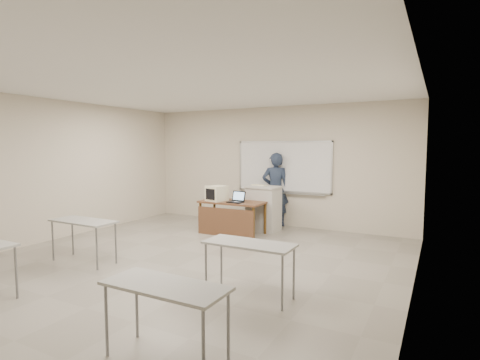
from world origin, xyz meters
The scene contains 10 objects.
floor centered at (0.00, 0.00, -0.01)m, with size 7.00×8.00×0.01m, color gray.
whiteboard centered at (0.30, 3.97, 1.48)m, with size 2.48×0.10×1.31m.
student_desks centered at (0.00, -1.35, 0.67)m, with size 4.40×2.20×0.73m.
instructor_desk centered at (-0.40, 2.49, 0.55)m, with size 1.48×0.74×0.75m.
podium centered at (0.11, 3.20, 0.54)m, with size 0.76×0.55×1.07m.
crt_monitor centered at (-0.74, 2.48, 0.92)m, with size 0.38×0.43×0.36m.
laptop centered at (-0.23, 2.48, 0.81)m, with size 0.34×0.31×0.25m.
mouse centered at (-0.20, 2.40, 0.77)m, with size 0.10×0.06×0.04m, color gray.
keyboard centered at (-0.04, 3.28, 1.08)m, with size 0.41×0.14×0.02m, color beige.
presenter centered at (0.13, 3.86, 0.92)m, with size 0.67×0.44×1.85m, color black.
Camera 1 is at (3.78, -4.80, 1.98)m, focal length 28.00 mm.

